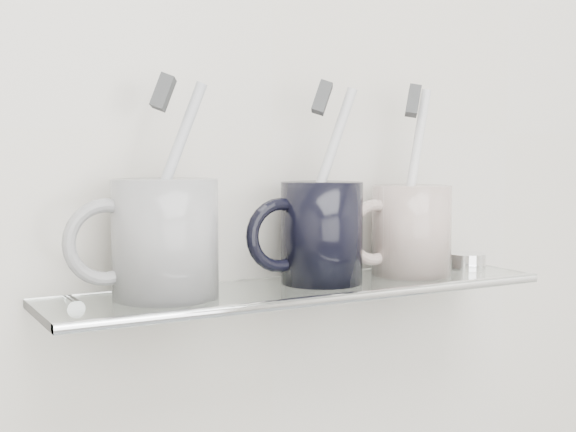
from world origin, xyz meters
TOP-DOWN VIEW (x-y plane):
  - wall_back at (0.00, 1.10)m, footprint 2.50×0.00m
  - shelf_glass at (0.00, 1.04)m, footprint 0.50×0.12m
  - shelf_rail at (0.00, 0.98)m, footprint 0.50×0.01m
  - bracket_left at (-0.21, 1.09)m, footprint 0.02×0.03m
  - bracket_right at (0.21, 1.09)m, footprint 0.02×0.03m
  - mug_left at (-0.14, 1.04)m, footprint 0.11×0.11m
  - mug_left_handle at (-0.19, 1.04)m, footprint 0.08×0.01m
  - toothbrush_left at (-0.14, 1.04)m, footprint 0.08×0.03m
  - bristles_left at (-0.14, 1.04)m, footprint 0.03×0.03m
  - mug_center at (0.02, 1.04)m, footprint 0.11×0.11m
  - mug_center_handle at (-0.02, 1.04)m, footprint 0.07×0.01m
  - toothbrush_center at (0.02, 1.04)m, footprint 0.08×0.02m
  - bristles_center at (0.02, 1.04)m, footprint 0.03×0.03m
  - mug_right at (0.13, 1.04)m, footprint 0.10×0.10m
  - mug_right_handle at (0.09, 1.04)m, footprint 0.07×0.01m
  - toothbrush_right at (0.13, 1.04)m, footprint 0.06×0.03m
  - bristles_right at (0.13, 1.04)m, footprint 0.03×0.03m
  - chrome_cap at (0.21, 1.04)m, footprint 0.04×0.04m

SIDE VIEW (x-z plane):
  - bracket_left at x=-0.21m, z-range 1.08..1.09m
  - bracket_right at x=0.21m, z-range 1.08..1.09m
  - shelf_glass at x=0.00m, z-range 1.09..1.10m
  - shelf_rail at x=0.00m, z-range 1.09..1.10m
  - chrome_cap at x=0.21m, z-range 1.10..1.12m
  - mug_right at x=0.13m, z-range 1.10..1.19m
  - mug_right_handle at x=0.09m, z-range 1.11..1.18m
  - mug_center at x=0.02m, z-range 1.10..1.20m
  - mug_center_handle at x=-0.02m, z-range 1.11..1.19m
  - mug_left at x=-0.14m, z-range 1.10..1.21m
  - mug_left_handle at x=-0.19m, z-range 1.12..1.19m
  - toothbrush_left at x=-0.14m, z-range 1.11..1.29m
  - toothbrush_center at x=0.02m, z-range 1.11..1.29m
  - toothbrush_right at x=0.13m, z-range 1.11..1.29m
  - wall_back at x=0.00m, z-range 0.00..2.50m
  - bristles_left at x=-0.14m, z-range 1.26..1.30m
  - bristles_center at x=0.02m, z-range 1.26..1.30m
  - bristles_right at x=0.13m, z-range 1.26..1.30m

